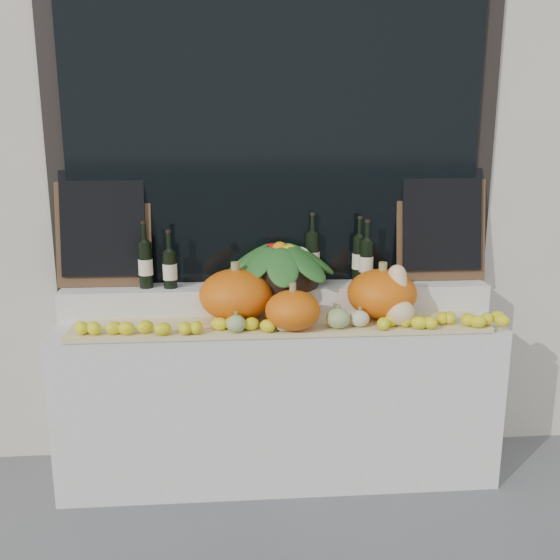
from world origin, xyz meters
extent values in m
cube|color=beige|center=(0.00, 2.25, 2.25)|extent=(7.00, 0.90, 4.50)
cube|color=black|center=(0.00, 1.80, 1.90)|extent=(2.40, 0.04, 2.10)
cube|color=black|center=(0.00, 1.77, 1.90)|extent=(2.20, 0.02, 2.00)
cube|color=silver|center=(0.00, 1.52, 0.44)|extent=(2.30, 0.55, 0.88)
cube|color=silver|center=(0.00, 1.68, 0.96)|extent=(2.30, 0.25, 0.16)
cube|color=tan|center=(0.00, 1.40, 0.89)|extent=(2.10, 0.32, 0.02)
ellipsoid|color=#DE600B|center=(-0.22, 1.49, 1.04)|extent=(0.44, 0.44, 0.26)
ellipsoid|color=#DE600B|center=(0.53, 1.47, 1.03)|extent=(0.37, 0.37, 0.25)
ellipsoid|color=#DE600B|center=(0.05, 1.30, 1.00)|extent=(0.31, 0.31, 0.20)
ellipsoid|color=#F2C58E|center=(0.59, 1.33, 0.97)|extent=(0.15, 0.15, 0.13)
cylinder|color=#F2C58E|center=(0.59, 1.38, 1.08)|extent=(0.09, 0.14, 0.18)
sphere|color=#F2C58E|center=(0.59, 1.42, 1.15)|extent=(0.09, 0.09, 0.09)
ellipsoid|color=#356C20|center=(0.28, 1.30, 0.96)|extent=(0.12, 0.12, 0.10)
cylinder|color=olive|center=(0.28, 1.30, 1.02)|extent=(0.02, 0.02, 0.02)
ellipsoid|color=#356C20|center=(-0.23, 1.28, 0.95)|extent=(0.10, 0.10, 0.09)
cylinder|color=olive|center=(-0.23, 1.28, 1.00)|extent=(0.02, 0.02, 0.02)
ellipsoid|color=beige|center=(0.01, 1.28, 0.94)|extent=(0.10, 0.10, 0.08)
cylinder|color=olive|center=(0.01, 1.28, 0.99)|extent=(0.02, 0.02, 0.02)
ellipsoid|color=yellow|center=(0.02, 1.28, 0.96)|extent=(0.11, 0.11, 0.12)
cylinder|color=olive|center=(0.02, 1.28, 1.03)|extent=(0.02, 0.02, 0.02)
ellipsoid|color=beige|center=(0.39, 1.32, 0.95)|extent=(0.10, 0.10, 0.08)
cylinder|color=olive|center=(0.39, 1.32, 1.00)|extent=(0.02, 0.02, 0.02)
cylinder|color=black|center=(0.02, 1.66, 1.10)|extent=(0.42, 0.42, 0.12)
cylinder|color=black|center=(-0.70, 1.66, 1.16)|extent=(0.07, 0.07, 0.25)
cylinder|color=black|center=(-0.70, 1.66, 1.34)|extent=(0.03, 0.03, 0.10)
cylinder|color=beige|center=(-0.70, 1.66, 1.15)|extent=(0.08, 0.08, 0.08)
cylinder|color=black|center=(-0.70, 1.66, 1.39)|extent=(0.03, 0.03, 0.02)
cylinder|color=black|center=(-0.57, 1.65, 1.14)|extent=(0.07, 0.07, 0.20)
cylinder|color=black|center=(-0.57, 1.65, 1.29)|extent=(0.03, 0.03, 0.10)
cylinder|color=beige|center=(-0.57, 1.65, 1.13)|extent=(0.08, 0.08, 0.08)
cylinder|color=black|center=(-0.57, 1.65, 1.34)|extent=(0.03, 0.03, 0.02)
cylinder|color=black|center=(0.20, 1.74, 1.17)|extent=(0.08, 0.08, 0.27)
cylinder|color=black|center=(0.20, 1.74, 1.36)|extent=(0.03, 0.03, 0.10)
cylinder|color=beige|center=(0.20, 1.74, 1.16)|extent=(0.08, 0.08, 0.08)
cylinder|color=black|center=(0.20, 1.74, 1.42)|extent=(0.03, 0.03, 0.02)
cylinder|color=black|center=(0.46, 1.71, 1.17)|extent=(0.07, 0.07, 0.25)
cylinder|color=black|center=(0.46, 1.71, 1.34)|extent=(0.03, 0.03, 0.10)
cylinder|color=beige|center=(0.46, 1.71, 1.16)|extent=(0.08, 0.08, 0.08)
cylinder|color=black|center=(0.46, 1.71, 1.40)|extent=(0.03, 0.03, 0.02)
cylinder|color=black|center=(0.49, 1.66, 1.16)|extent=(0.07, 0.07, 0.24)
cylinder|color=black|center=(0.49, 1.66, 1.33)|extent=(0.03, 0.03, 0.10)
cylinder|color=beige|center=(0.49, 1.66, 1.15)|extent=(0.08, 0.08, 0.08)
cylinder|color=black|center=(0.49, 1.66, 1.39)|extent=(0.03, 0.03, 0.02)
cube|color=#4C331E|center=(-0.92, 1.75, 1.35)|extent=(0.50, 0.12, 0.61)
cube|color=black|center=(-0.92, 1.73, 1.38)|extent=(0.44, 0.11, 0.55)
cube|color=#4C331E|center=(0.92, 1.75, 1.35)|extent=(0.50, 0.12, 0.61)
cube|color=black|center=(0.92, 1.73, 1.38)|extent=(0.44, 0.11, 0.55)
camera|label=1|loc=(-0.24, -1.61, 1.87)|focal=40.00mm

